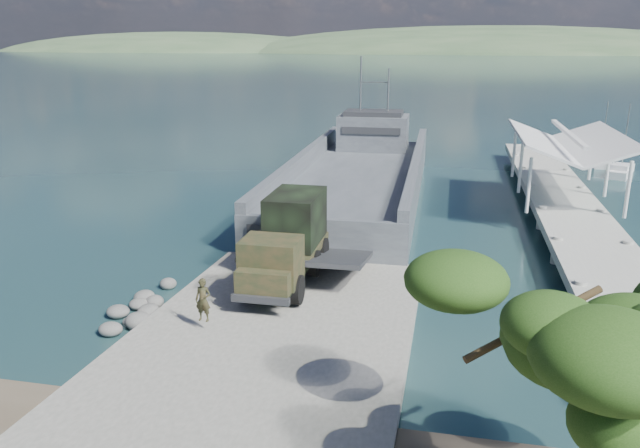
{
  "coord_description": "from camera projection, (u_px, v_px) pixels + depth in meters",
  "views": [
    {
      "loc": [
        5.99,
        -21.0,
        10.68
      ],
      "look_at": [
        0.26,
        6.0,
        2.51
      ],
      "focal_mm": 35.0,
      "sensor_mm": 36.0,
      "label": 1
    }
  ],
  "objects": [
    {
      "name": "sailboat_far",
      "position": [
        601.0,
        162.0,
        55.23
      ],
      "size": [
        1.86,
        4.84,
        5.75
      ],
      "rotation": [
        0.0,
        0.0,
        -0.1
      ],
      "color": "silver",
      "rests_on": "ground"
    },
    {
      "name": "soldier",
      "position": [
        204.0,
        310.0,
        22.52
      ],
      "size": [
        0.62,
        0.43,
        1.61
      ],
      "primitive_type": "imported",
      "rotation": [
        0.0,
        0.0,
        -0.08
      ],
      "color": "black",
      "rests_on": "boat_ramp"
    },
    {
      "name": "pier",
      "position": [
        564.0,
        193.0,
        38.48
      ],
      "size": [
        6.4,
        44.0,
        6.1
      ],
      "color": "#9F9E95",
      "rests_on": "ground"
    },
    {
      "name": "sailboat_near",
      "position": [
        621.0,
        171.0,
        51.09
      ],
      "size": [
        3.1,
        5.11,
        6.0
      ],
      "rotation": [
        0.0,
        0.0,
        -0.37
      ],
      "color": "silver",
      "rests_on": "ground"
    },
    {
      "name": "ground",
      "position": [
        281.0,
        329.0,
        23.92
      ],
      "size": [
        1400.0,
        1400.0,
        0.0
      ],
      "primitive_type": "plane",
      "color": "#1A3D40",
      "rests_on": "ground"
    },
    {
      "name": "overhang_tree",
      "position": [
        587.0,
        334.0,
        12.59
      ],
      "size": [
        6.83,
        6.29,
        6.2
      ],
      "color": "black",
      "rests_on": "ground"
    },
    {
      "name": "boat_ramp",
      "position": [
        274.0,
        335.0,
        22.91
      ],
      "size": [
        10.0,
        18.0,
        0.5
      ],
      "primitive_type": "cube",
      "color": "slate",
      "rests_on": "ground"
    },
    {
      "name": "shoreline_rocks",
      "position": [
        139.0,
        310.0,
        25.63
      ],
      "size": [
        3.2,
        5.6,
        0.9
      ],
      "primitive_type": null,
      "color": "#555452",
      "rests_on": "ground"
    },
    {
      "name": "military_truck",
      "position": [
        288.0,
        240.0,
        27.31
      ],
      "size": [
        2.54,
        7.67,
        3.54
      ],
      "rotation": [
        0.0,
        0.0,
        -0.0
      ],
      "color": "black",
      "rests_on": "boat_ramp"
    },
    {
      "name": "distant_headlands",
      "position": [
        509.0,
        53.0,
        539.21
      ],
      "size": [
        1000.0,
        240.0,
        48.0
      ],
      "primitive_type": null,
      "color": "#344F31",
      "rests_on": "ground"
    },
    {
      "name": "landing_craft",
      "position": [
        358.0,
        184.0,
        44.46
      ],
      "size": [
        9.29,
        34.42,
        10.17
      ],
      "rotation": [
        0.0,
        0.0,
        0.02
      ],
      "color": "#41474D",
      "rests_on": "ground"
    }
  ]
}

